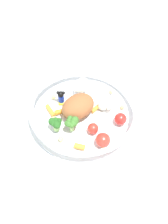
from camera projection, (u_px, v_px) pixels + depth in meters
name	position (u px, v px, depth m)	size (l,w,h in m)	color
ground_plane	(87.00, 114.00, 0.77)	(2.40, 2.40, 0.00)	white
food_container	(84.00, 111.00, 0.74)	(0.25, 0.25, 0.06)	white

